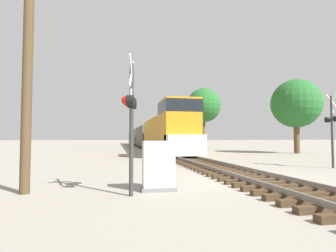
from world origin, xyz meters
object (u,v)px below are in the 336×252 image
object	(u,v)px
freight_train	(145,136)
utility_pole	(28,52)
crossing_signal_near	(130,109)
crossing_signal_far	(332,123)
tree_mid_background	(204,105)
tree_far_right	(296,104)
relay_cabinet	(159,166)

from	to	relation	value
freight_train	utility_pole	world-z (taller)	utility_pole
crossing_signal_near	crossing_signal_far	distance (m)	11.91
freight_train	utility_pole	size ratio (longest dim) A/B	7.24
freight_train	tree_mid_background	xyz separation A→B (m)	(6.98, -10.71, 4.23)
freight_train	crossing_signal_far	bearing A→B (deg)	-79.20
crossing_signal_near	utility_pole	xyz separation A→B (m)	(-2.96, 0.88, 1.74)
tree_far_right	crossing_signal_near	bearing A→B (deg)	-137.17
crossing_signal_far	tree_far_right	bearing A→B (deg)	-21.59
freight_train	utility_pole	bearing A→B (deg)	-101.53
utility_pole	tree_mid_background	distance (m)	30.18
crossing_signal_far	relay_cabinet	bearing A→B (deg)	120.80
crossing_signal_near	tree_mid_background	bearing A→B (deg)	167.47
utility_pole	tree_far_right	distance (m)	26.49
tree_far_right	crossing_signal_far	bearing A→B (deg)	-120.49
crossing_signal_near	crossing_signal_far	size ratio (longest dim) A/B	0.96
crossing_signal_near	tree_mid_background	world-z (taller)	tree_mid_background
relay_cabinet	utility_pole	xyz separation A→B (m)	(-3.85, 0.31, 3.40)
crossing_signal_far	tree_far_right	distance (m)	14.45
crossing_signal_near	relay_cabinet	xyz separation A→B (m)	(0.89, 0.57, -1.66)
freight_train	tree_far_right	world-z (taller)	tree_far_right
relay_cabinet	tree_far_right	size ratio (longest dim) A/B	0.20
crossing_signal_far	tree_far_right	size ratio (longest dim) A/B	0.52
utility_pole	tree_far_right	xyz separation A→B (m)	(21.12, 15.95, 1.05)
crossing_signal_far	utility_pole	bearing A→B (deg)	113.92
relay_cabinet	utility_pole	bearing A→B (deg)	175.34
tree_far_right	freight_train	bearing A→B (deg)	122.69
tree_mid_background	tree_far_right	bearing A→B (deg)	-57.74
utility_pole	tree_mid_background	size ratio (longest dim) A/B	0.94
tree_far_right	relay_cabinet	bearing A→B (deg)	-136.71
freight_train	relay_cabinet	bearing A→B (deg)	-95.68
relay_cabinet	tree_far_right	distance (m)	24.14
crossing_signal_near	tree_far_right	distance (m)	24.93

